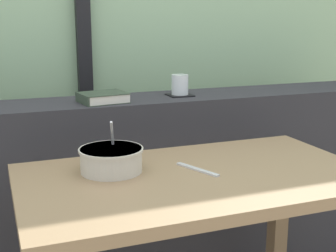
{
  "coord_description": "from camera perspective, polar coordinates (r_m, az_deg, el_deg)",
  "views": [
    {
      "loc": [
        -0.53,
        -1.27,
        1.16
      ],
      "look_at": [
        0.1,
        0.37,
        0.75
      ],
      "focal_mm": 49.93,
      "sensor_mm": 36.0,
      "label": 1
    }
  ],
  "objects": [
    {
      "name": "juice_glass",
      "position": [
        1.99,
        1.46,
        4.96
      ],
      "size": [
        0.07,
        0.07,
        0.09
      ],
      "color": "white",
      "rests_on": "coaster_square"
    },
    {
      "name": "coaster_square",
      "position": [
        1.99,
        1.46,
        3.79
      ],
      "size": [
        0.1,
        0.1,
        0.0
      ],
      "primitive_type": "cube",
      "color": "black",
      "rests_on": "dark_console_ledge"
    },
    {
      "name": "dark_console_ledge",
      "position": [
        2.04,
        -4.45,
        -8.27
      ],
      "size": [
        2.8,
        0.3,
        0.83
      ],
      "primitive_type": "cube",
      "color": "#2D2D33",
      "rests_on": "ground"
    },
    {
      "name": "breakfast_table",
      "position": [
        1.47,
        3.48,
        -10.26
      ],
      "size": [
        1.07,
        0.61,
        0.7
      ],
      "color": "#826849",
      "rests_on": "ground"
    },
    {
      "name": "soup_bowl",
      "position": [
        1.44,
        -6.94,
        -4.12
      ],
      "size": [
        0.2,
        0.2,
        0.16
      ],
      "color": "beige",
      "rests_on": "breakfast_table"
    },
    {
      "name": "fork_utensil",
      "position": [
        1.46,
        3.6,
        -5.31
      ],
      "size": [
        0.08,
        0.16,
        0.01
      ],
      "primitive_type": "cube",
      "rotation": [
        0.0,
        0.0,
        0.39
      ],
      "color": "silver",
      "rests_on": "breakfast_table"
    },
    {
      "name": "closed_book",
      "position": [
        1.85,
        -7.99,
        3.46
      ],
      "size": [
        0.2,
        0.17,
        0.04
      ],
      "color": "#334233",
      "rests_on": "dark_console_ledge"
    }
  ]
}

